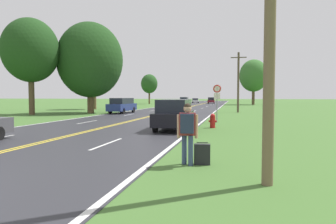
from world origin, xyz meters
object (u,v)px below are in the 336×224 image
(car_maroon_suv_distant, at_px, (211,100))
(car_silver_hatchback_horizon, at_px, (195,100))
(tree_left_verge, at_px, (254,76))
(fire_hydrant, at_px, (213,121))
(tree_mid_treeline, at_px, (149,84))
(car_dark_blue_van_mid_near, at_px, (122,105))
(hitchhiker_person, at_px, (187,127))
(tree_behind_sign, at_px, (30,51))
(traffic_sign, at_px, (217,94))
(car_black_van_approaching, at_px, (174,114))
(suitcase, at_px, (202,154))
(tree_far_back, at_px, (90,60))
(tree_right_cluster, at_px, (94,68))
(car_white_sedan_receding, at_px, (184,101))
(car_dark_green_sedan_mid_far, at_px, (181,102))

(car_maroon_suv_distant, distance_m, car_silver_hatchback_horizon, 9.91)
(tree_left_verge, bearing_deg, fire_hydrant, -95.98)
(tree_mid_treeline, relative_size, car_dark_blue_van_mid_near, 1.51)
(car_silver_hatchback_horizon, bearing_deg, hitchhiker_person, -175.01)
(tree_behind_sign, bearing_deg, tree_mid_treeline, 90.19)
(fire_hydrant, distance_m, tree_left_verge, 52.51)
(fire_hydrant, height_order, traffic_sign, traffic_sign)
(tree_left_verge, xyz_separation_m, car_black_van_approaching, (-7.49, -53.38, -5.59))
(tree_behind_sign, bearing_deg, tree_left_verge, 60.21)
(suitcase, bearing_deg, tree_far_back, 28.16)
(tree_right_cluster, bearing_deg, hitchhiker_person, -59.95)
(suitcase, relative_size, tree_behind_sign, 0.06)
(traffic_sign, distance_m, tree_far_back, 17.79)
(tree_mid_treeline, bearing_deg, tree_behind_sign, -89.81)
(tree_behind_sign, bearing_deg, suitcase, -43.83)
(tree_behind_sign, relative_size, car_silver_hatchback_horizon, 2.77)
(tree_right_cluster, bearing_deg, tree_behind_sign, -92.06)
(hitchhiker_person, bearing_deg, tree_behind_sign, 40.16)
(tree_left_verge, relative_size, car_maroon_suv_distant, 2.55)
(hitchhiker_person, bearing_deg, tree_right_cluster, 24.88)
(tree_left_verge, xyz_separation_m, car_white_sedan_receding, (-15.82, 0.49, -5.67))
(suitcase, relative_size, car_maroon_suv_distant, 0.16)
(fire_hydrant, distance_m, car_maroon_suv_distant, 59.56)
(tree_mid_treeline, xyz_separation_m, tree_right_cluster, (0.63, -30.92, 1.07))
(hitchhiker_person, height_order, car_dark_blue_van_mid_near, hitchhiker_person)
(car_silver_hatchback_horizon, bearing_deg, car_maroon_suv_distant, -150.82)
(tree_behind_sign, xyz_separation_m, car_silver_hatchback_horizon, (9.48, 58.94, -5.87))
(suitcase, xyz_separation_m, tree_right_cluster, (-19.08, 32.14, 5.73))
(hitchhiker_person, distance_m, fire_hydrant, 10.05)
(tree_left_verge, xyz_separation_m, car_silver_hatchback_horizon, (-15.11, 15.98, -5.80))
(suitcase, bearing_deg, car_dark_blue_van_mid_near, 20.95)
(tree_mid_treeline, distance_m, car_dark_green_sedan_mid_far, 14.56)
(tree_mid_treeline, distance_m, car_black_van_approaching, 57.50)
(tree_mid_treeline, distance_m, car_white_sedan_receding, 9.86)
(tree_mid_treeline, bearing_deg, car_silver_hatchback_horizon, 56.71)
(tree_far_back, height_order, car_silver_hatchback_horizon, tree_far_back)
(traffic_sign, bearing_deg, tree_right_cluster, 135.22)
(suitcase, height_order, tree_far_back, tree_far_back)
(suitcase, height_order, car_maroon_suv_distant, car_maroon_suv_distant)
(fire_hydrant, relative_size, car_dark_blue_van_mid_near, 0.18)
(hitchhiker_person, xyz_separation_m, fire_hydrant, (-0.01, 10.03, -0.61))
(tree_far_back, height_order, car_white_sedan_receding, tree_far_back)
(car_black_van_approaching, height_order, car_silver_hatchback_horizon, car_black_van_approaching)
(traffic_sign, xyz_separation_m, tree_far_back, (-14.67, 9.30, 3.88))
(tree_left_verge, relative_size, car_black_van_approaching, 2.24)
(suitcase, height_order, tree_left_verge, tree_left_verge)
(car_black_van_approaching, height_order, car_white_sedan_receding, car_black_van_approaching)
(car_dark_green_sedan_mid_far, relative_size, car_maroon_suv_distant, 1.00)
(tree_behind_sign, xyz_separation_m, tree_right_cluster, (0.48, 13.36, -0.55))
(tree_mid_treeline, xyz_separation_m, car_dark_green_sedan_mid_far, (9.69, -9.99, -4.28))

